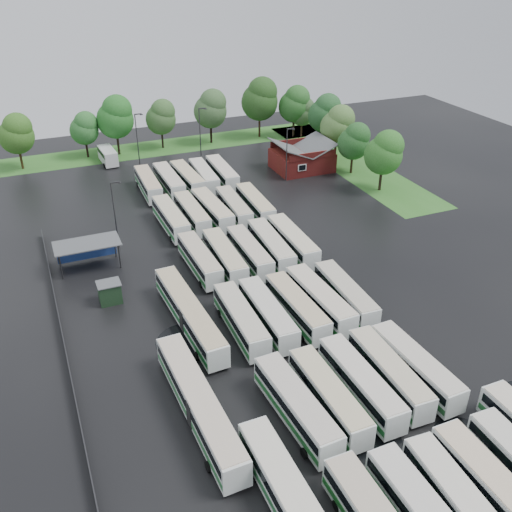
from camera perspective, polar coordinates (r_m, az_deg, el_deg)
name	(u,v)px	position (r m, az deg, el deg)	size (l,w,h in m)	color
ground	(282,329)	(62.74, 2.58, -7.32)	(160.00, 160.00, 0.00)	black
brick_building	(302,160)	(105.49, 4.62, 9.59)	(10.07, 8.60, 5.39)	maroon
wash_shed	(87,246)	(75.74, -16.56, 0.99)	(8.20, 4.20, 3.58)	#2D2D30
utility_hut	(110,292)	(68.46, -14.42, -3.53)	(2.70, 2.20, 2.62)	black
grass_strip_north	(155,148)	(118.69, -10.09, 10.56)	(80.00, 10.00, 0.01)	#326F25
grass_strip_east	(349,162)	(110.87, 9.25, 9.28)	(10.00, 50.00, 0.01)	#326F25
west_fence	(62,332)	(64.76, -18.85, -7.16)	(0.10, 50.00, 1.20)	#2D2D30
bus_r0c2	(460,505)	(47.09, 19.73, -22.41)	(2.97, 11.51, 3.18)	silver
bus_r0c3	(495,492)	(48.63, 22.77, -20.90)	(2.56, 11.90, 3.31)	silver
bus_r1c0	(296,406)	(51.31, 4.05, -14.75)	(3.11, 11.93, 3.29)	silver
bus_r1c1	(328,396)	(52.60, 7.26, -13.72)	(2.47, 11.39, 3.17)	silver
bus_r1c2	(360,383)	(54.24, 10.41, -12.40)	(2.55, 11.59, 3.22)	silver
bus_r1c3	(389,373)	(55.90, 13.14, -11.30)	(2.73, 11.46, 3.17)	silver
bus_r1c4	(415,366)	(57.21, 15.64, -10.58)	(2.85, 11.54, 3.19)	silver
bus_r2c0	(241,320)	(61.10, -1.52, -6.39)	(2.71, 11.57, 3.21)	silver
bus_r2c1	(267,314)	(61.95, 1.15, -5.80)	(2.63, 11.62, 3.23)	silver
bus_r2c2	(297,307)	(63.15, 4.09, -5.15)	(2.71, 11.47, 3.18)	silver
bus_r2c3	(320,300)	(64.49, 6.39, -4.38)	(2.97, 11.98, 3.31)	silver
bus_r2c4	(345,294)	(65.94, 8.91, -3.81)	(2.87, 11.55, 3.19)	silver
bus_r3c0	(200,260)	(72.34, -5.66, -0.37)	(2.61, 11.36, 3.15)	silver
bus_r3c1	(225,257)	(72.62, -3.17, -0.09)	(2.81, 11.72, 3.24)	silver
bus_r3c2	(249,252)	(73.65, -0.66, 0.37)	(2.56, 11.34, 3.15)	silver
bus_r3c3	(271,246)	(74.98, 1.49, 0.99)	(3.11, 11.93, 3.29)	silver
bus_r3c4	(292,241)	(76.27, 3.66, 1.47)	(2.81, 12.00, 3.33)	silver
bus_r4c0	(171,218)	(83.47, -8.51, 3.75)	(2.70, 11.73, 3.25)	silver
bus_r4c1	(192,214)	(84.61, -6.41, 4.24)	(2.45, 11.40, 3.17)	silver
bus_r4c2	(212,210)	(85.28, -4.39, 4.59)	(2.97, 11.89, 3.28)	silver
bus_r4c3	(234,208)	(86.15, -2.23, 4.87)	(2.86, 11.36, 3.14)	silver
bus_r4c4	(255,204)	(87.10, -0.09, 5.20)	(2.89, 11.55, 3.19)	silver
bus_r5c0	(148,184)	(96.13, -10.72, 7.08)	(2.76, 11.56, 3.20)	silver
bus_r5c1	(169,181)	(96.58, -8.69, 7.40)	(2.55, 11.83, 3.29)	silver
bus_r5c2	(187,178)	(97.54, -6.87, 7.72)	(2.87, 11.62, 3.21)	silver
bus_r5c3	(204,176)	(98.26, -5.22, 7.97)	(2.99, 11.56, 3.19)	silver
bus_r5c4	(222,173)	(99.21, -3.41, 8.28)	(2.91, 11.77, 3.25)	silver
artic_bus_west_b	(189,314)	(62.37, -6.68, -5.78)	(3.23, 17.14, 3.16)	silver
artic_bus_west_c	(199,404)	(51.64, -5.72, -14.51)	(3.06, 17.57, 3.25)	silver
minibus	(108,155)	(111.67, -14.60, 9.71)	(2.80, 6.63, 2.84)	silver
tree_north_0	(17,133)	(112.34, -22.82, 11.25)	(6.27, 6.27, 10.39)	#3C2713
tree_north_1	(85,128)	(114.91, -16.75, 12.17)	(5.39, 5.39, 8.93)	black
tree_north_2	(116,117)	(114.36, -13.84, 13.39)	(7.03, 7.03, 11.64)	black
tree_north_3	(161,117)	(116.91, -9.43, 13.58)	(5.94, 5.94, 9.83)	black
tree_north_4	(211,108)	(118.64, -4.51, 14.50)	(6.67, 6.67, 11.05)	black
tree_north_5	(261,99)	(121.89, 0.46, 15.47)	(7.58, 7.58, 12.56)	#342013
tree_north_6	(295,104)	(122.82, 3.94, 14.95)	(6.51, 6.51, 10.78)	#302217
tree_east_0	(385,152)	(96.62, 12.78, 10.10)	(6.27, 6.27, 10.38)	black
tree_east_1	(355,141)	(103.54, 9.84, 11.28)	(5.61, 5.61, 9.29)	black
tree_east_2	(338,125)	(109.70, 8.23, 12.87)	(6.36, 6.36, 10.53)	#312416
tree_east_3	(326,113)	(116.78, 6.97, 14.03)	(6.48, 6.48, 10.73)	#362316
tree_east_4	(303,111)	(123.19, 4.71, 14.22)	(5.04, 5.04, 8.35)	#301F13
lamp_post_ne	(287,151)	(98.90, 3.16, 10.45)	(1.43, 0.28, 9.32)	#2D2D30
lamp_post_nw	(115,210)	(78.55, -13.91, 4.48)	(1.46, 0.28, 9.48)	#2D2D30
lamp_post_back_w	(138,137)	(107.33, -11.75, 11.61)	(1.52, 0.30, 9.89)	#2D2D30
lamp_post_back_e	(201,131)	(108.23, -5.56, 12.32)	(1.57, 0.31, 10.17)	#2D2D30
puddle_0	(374,443)	(51.72, 11.69, -17.87)	(5.07, 5.07, 0.01)	black
puddle_1	(461,437)	(54.20, 19.82, -16.62)	(4.67, 4.67, 0.01)	black
puddle_2	(188,342)	(61.37, -6.83, -8.50)	(6.81, 6.81, 0.01)	black
puddle_3	(351,338)	(62.19, 9.43, -8.14)	(5.19, 5.19, 0.01)	black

